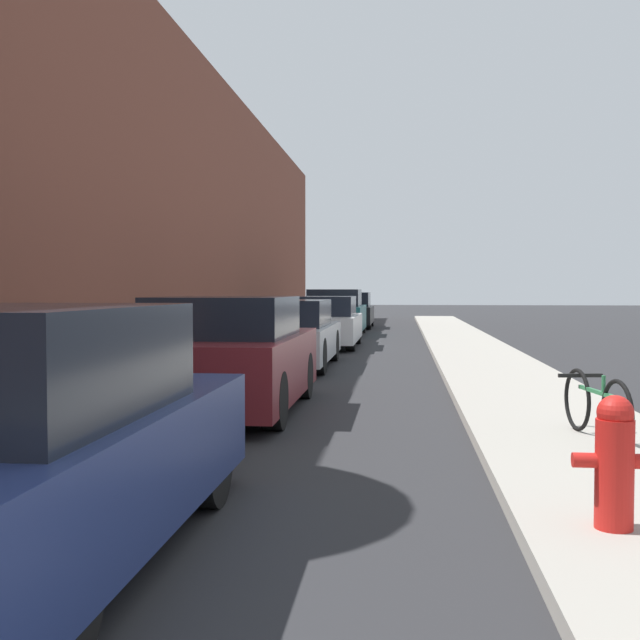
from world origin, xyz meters
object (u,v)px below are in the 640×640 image
(parked_car_silver, at_px, (289,335))
(parked_car_white, at_px, (323,323))
(parked_car_teal, at_px, (335,314))
(parked_car_black, at_px, (349,311))
(fire_hydrant, at_px, (615,460))
(parked_car_navy, at_px, (1,445))
(bicycle, at_px, (596,405))
(parked_car_maroon, at_px, (228,357))

(parked_car_silver, xyz_separation_m, parked_car_white, (0.14, 5.20, 0.01))
(parked_car_teal, bearing_deg, parked_car_black, 88.61)
(parked_car_black, distance_m, fire_hydrant, 25.78)
(parked_car_navy, relative_size, parked_car_white, 0.96)
(parked_car_silver, distance_m, parked_car_teal, 10.44)
(parked_car_white, relative_size, parked_car_teal, 0.99)
(parked_car_silver, distance_m, parked_car_black, 15.35)
(parked_car_white, bearing_deg, parked_car_black, 90.05)
(parked_car_navy, xyz_separation_m, fire_hydrant, (3.43, 0.68, -0.16))
(parked_car_black, bearing_deg, bicycle, -80.36)
(parked_car_silver, height_order, bicycle, parked_car_silver)
(parked_car_maroon, xyz_separation_m, parked_car_white, (0.10, 10.70, -0.04))
(parked_car_white, bearing_deg, parked_car_silver, -91.57)
(parked_car_silver, height_order, parked_car_teal, parked_car_teal)
(parked_car_black, bearing_deg, parked_car_silver, -90.50)
(parked_car_silver, relative_size, parked_car_white, 1.06)
(parked_car_teal, distance_m, bicycle, 18.35)
(parked_car_black, bearing_deg, parked_car_white, -89.95)
(parked_car_white, xyz_separation_m, fire_hydrant, (3.30, -15.42, -0.12))
(parked_car_teal, bearing_deg, fire_hydrant, -80.57)
(parked_car_navy, bearing_deg, fire_hydrant, 11.24)
(parked_car_silver, bearing_deg, parked_car_maroon, -89.56)
(parked_car_white, bearing_deg, parked_car_maroon, -90.54)
(parked_car_navy, xyz_separation_m, parked_car_white, (0.13, 16.10, -0.04))
(parked_car_teal, relative_size, parked_car_black, 1.01)
(parked_car_teal, xyz_separation_m, bicycle, (4.00, -17.91, -0.28))
(parked_car_black, height_order, bicycle, parked_car_black)
(parked_car_silver, distance_m, parked_car_white, 5.20)
(parked_car_teal, xyz_separation_m, fire_hydrant, (3.43, -20.65, -0.19))
(parked_car_maroon, height_order, parked_car_silver, parked_car_maroon)
(bicycle, bearing_deg, parked_car_maroon, 144.69)
(parked_car_navy, bearing_deg, bicycle, 40.64)
(parked_car_navy, xyz_separation_m, parked_car_black, (0.12, 26.25, -0.01))
(parked_car_silver, bearing_deg, parked_car_white, 88.43)
(parked_car_teal, height_order, fire_hydrant, parked_car_teal)
(parked_car_silver, relative_size, bicycle, 2.90)
(parked_car_silver, xyz_separation_m, bicycle, (4.01, -7.47, -0.19))
(fire_hydrant, bearing_deg, parked_car_black, 97.38)
(parked_car_white, height_order, parked_car_teal, parked_car_teal)
(parked_car_navy, height_order, parked_car_maroon, parked_car_navy)
(parked_car_maroon, xyz_separation_m, parked_car_teal, (-0.03, 15.94, 0.03))
(parked_car_silver, bearing_deg, parked_car_teal, 89.92)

